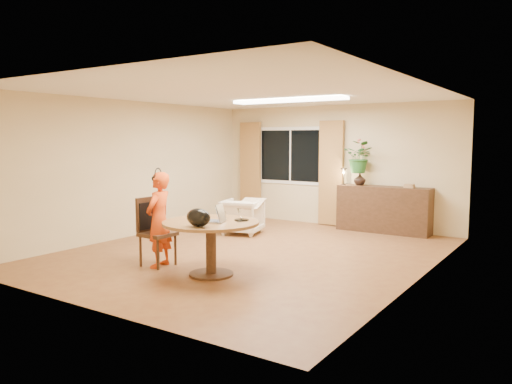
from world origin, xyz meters
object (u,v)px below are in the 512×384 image
sideboard (384,209)px  armchair (242,217)px  dining_chair (158,232)px  dining_table (211,233)px  child (159,220)px

sideboard → armchair: bearing=-143.3°
dining_chair → sideboard: bearing=68.4°
dining_table → child: size_ratio=0.95×
dining_chair → child: 0.20m
dining_table → dining_chair: (-0.98, -0.03, -0.08)m
dining_chair → armchair: size_ratio=1.34×
child → sideboard: child is taller
child → dining_chair: bearing=-126.4°
dining_chair → sideboard: (1.87, 4.46, -0.04)m
dining_chair → child: (0.05, -0.02, 0.19)m
armchair → sideboard: 2.85m
child → sideboard: (1.81, 4.48, -0.23)m
dining_table → dining_chair: 0.98m
dining_chair → child: bearing=-22.1°
child → armchair: bearing=176.4°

